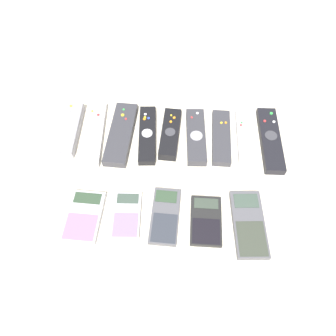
# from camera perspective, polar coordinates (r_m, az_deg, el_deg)

# --- Properties ---
(ground_plane) EXTENTS (3.00, 3.00, 0.00)m
(ground_plane) POSITION_cam_1_polar(r_m,az_deg,el_deg) (0.81, -0.09, -1.97)
(ground_plane) COLOR beige
(remote_0) EXTENTS (0.05, 0.17, 0.03)m
(remote_0) POSITION_cam_1_polar(r_m,az_deg,el_deg) (0.92, -16.59, 6.47)
(remote_0) COLOR gray
(remote_0) RESTS_ON ground_plane
(remote_1) EXTENTS (0.06, 0.21, 0.02)m
(remote_1) POSITION_cam_1_polar(r_m,az_deg,el_deg) (0.90, -12.70, 5.88)
(remote_1) COLOR silver
(remote_1) RESTS_ON ground_plane
(remote_2) EXTENTS (0.07, 0.20, 0.02)m
(remote_2) POSITION_cam_1_polar(r_m,az_deg,el_deg) (0.88, -8.18, 5.93)
(remote_2) COLOR #333338
(remote_2) RESTS_ON ground_plane
(remote_3) EXTENTS (0.06, 0.19, 0.02)m
(remote_3) POSITION_cam_1_polar(r_m,az_deg,el_deg) (0.87, -3.62, 5.84)
(remote_3) COLOR black
(remote_3) RESTS_ON ground_plane
(remote_4) EXTENTS (0.05, 0.16, 0.03)m
(remote_4) POSITION_cam_1_polar(r_m,az_deg,el_deg) (0.87, 0.55, 5.98)
(remote_4) COLOR black
(remote_4) RESTS_ON ground_plane
(remote_5) EXTENTS (0.06, 0.18, 0.02)m
(remote_5) POSITION_cam_1_polar(r_m,az_deg,el_deg) (0.87, 4.89, 5.50)
(remote_5) COLOR #333338
(remote_5) RESTS_ON ground_plane
(remote_6) EXTENTS (0.05, 0.17, 0.02)m
(remote_6) POSITION_cam_1_polar(r_m,az_deg,el_deg) (0.88, 9.24, 5.33)
(remote_6) COLOR #333338
(remote_6) RESTS_ON ground_plane
(remote_7) EXTENTS (0.04, 0.19, 0.02)m
(remote_7) POSITION_cam_1_polar(r_m,az_deg,el_deg) (0.89, 13.29, 5.07)
(remote_7) COLOR silver
(remote_7) RESTS_ON ground_plane
(remote_8) EXTENTS (0.05, 0.21, 0.02)m
(remote_8) POSITION_cam_1_polar(r_m,az_deg,el_deg) (0.90, 17.37, 4.75)
(remote_8) COLOR black
(remote_8) RESTS_ON ground_plane
(calculator_0) EXTENTS (0.08, 0.13, 0.02)m
(calculator_0) POSITION_cam_1_polar(r_m,az_deg,el_deg) (0.78, -14.42, -8.12)
(calculator_0) COLOR #B2B2B7
(calculator_0) RESTS_ON ground_plane
(calculator_1) EXTENTS (0.07, 0.12, 0.01)m
(calculator_1) POSITION_cam_1_polar(r_m,az_deg,el_deg) (0.76, -7.21, -8.10)
(calculator_1) COLOR #B2B2B7
(calculator_1) RESTS_ON ground_plane
(calculator_2) EXTENTS (0.07, 0.14, 0.01)m
(calculator_2) POSITION_cam_1_polar(r_m,az_deg,el_deg) (0.75, -0.46, -8.36)
(calculator_2) COLOR #4C4C51
(calculator_2) RESTS_ON ground_plane
(calculator_3) EXTENTS (0.07, 0.12, 0.01)m
(calculator_3) POSITION_cam_1_polar(r_m,az_deg,el_deg) (0.75, 6.62, -9.11)
(calculator_3) COLOR black
(calculator_3) RESTS_ON ground_plane
(calculator_4) EXTENTS (0.08, 0.16, 0.02)m
(calculator_4) POSITION_cam_1_polar(r_m,az_deg,el_deg) (0.77, 13.88, -9.43)
(calculator_4) COLOR #4C4C51
(calculator_4) RESTS_ON ground_plane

